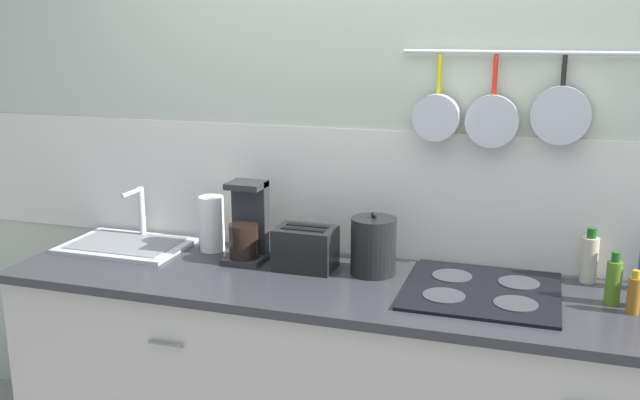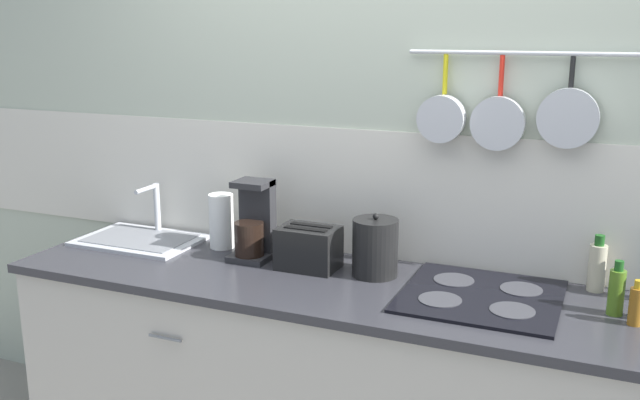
% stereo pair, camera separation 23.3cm
% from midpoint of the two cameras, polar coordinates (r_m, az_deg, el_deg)
% --- Properties ---
extents(wall_back, '(7.20, 0.15, 2.60)m').
position_cam_midpoint_polar(wall_back, '(2.87, 9.70, 2.61)').
color(wall_back, '#B2BCA8').
rests_on(wall_back, ground_plane).
extents(countertop, '(2.92, 0.67, 0.03)m').
position_cam_midpoint_polar(countertop, '(2.63, 7.39, -7.42)').
color(countertop, '#2D2D33').
rests_on(countertop, cabinet_base).
extents(sink_basin, '(0.52, 0.36, 0.24)m').
position_cam_midpoint_polar(sink_basin, '(3.23, -12.14, -2.96)').
color(sink_basin, '#B7BABF').
rests_on(sink_basin, countertop).
extents(paper_towel_roll, '(0.10, 0.10, 0.23)m').
position_cam_midpoint_polar(paper_towel_roll, '(3.06, -5.74, -1.71)').
color(paper_towel_roll, white).
rests_on(paper_towel_roll, countertop).
extents(coffee_maker, '(0.16, 0.17, 0.33)m').
position_cam_midpoint_polar(coffee_maker, '(2.91, -3.03, -2.15)').
color(coffee_maker, '#262628').
rests_on(coffee_maker, countertop).
extents(toaster, '(0.25, 0.17, 0.17)m').
position_cam_midpoint_polar(toaster, '(2.79, 1.47, -3.87)').
color(toaster, black).
rests_on(toaster, countertop).
extents(kettle, '(0.18, 0.18, 0.24)m').
position_cam_midpoint_polar(kettle, '(2.73, 6.89, -3.82)').
color(kettle, black).
rests_on(kettle, countertop).
extents(cooktop, '(0.54, 0.53, 0.01)m').
position_cam_midpoint_polar(cooktop, '(2.61, 15.32, -7.46)').
color(cooktop, black).
rests_on(cooktop, countertop).
extents(bottle_sesame_oil, '(0.06, 0.06, 0.21)m').
position_cam_midpoint_polar(bottle_sesame_oil, '(2.79, 23.57, -4.92)').
color(bottle_sesame_oil, '#BFB799').
rests_on(bottle_sesame_oil, countertop).
extents(bottle_olive_oil, '(0.05, 0.05, 0.19)m').
position_cam_midpoint_polar(bottle_olive_oil, '(2.60, 25.06, -6.65)').
color(bottle_olive_oil, '#4C721E').
rests_on(bottle_olive_oil, countertop).
extents(bottle_vinegar, '(0.04, 0.04, 0.15)m').
position_cam_midpoint_polar(bottle_vinegar, '(2.54, 26.43, -7.60)').
color(bottle_vinegar, '#8C5919').
rests_on(bottle_vinegar, countertop).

